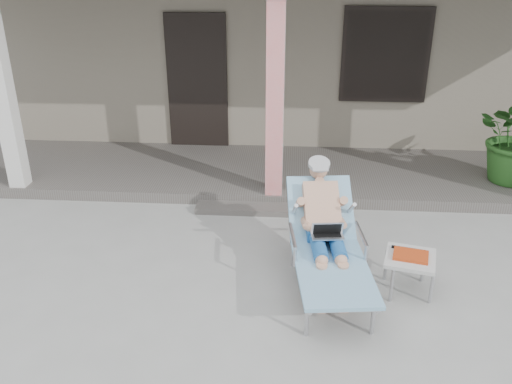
{
  "coord_description": "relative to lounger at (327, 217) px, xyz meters",
  "views": [
    {
      "loc": [
        0.23,
        -4.46,
        3.16
      ],
      "look_at": [
        -0.13,
        0.6,
        0.85
      ],
      "focal_mm": 38.0,
      "sensor_mm": 36.0,
      "label": 1
    }
  ],
  "objects": [
    {
      "name": "ground",
      "position": [
        -0.6,
        -0.33,
        -0.73
      ],
      "size": [
        60.0,
        60.0,
        0.0
      ],
      "primitive_type": "plane",
      "color": "#9E9E99",
      "rests_on": "ground"
    },
    {
      "name": "house",
      "position": [
        -0.6,
        6.17,
        0.94
      ],
      "size": [
        10.4,
        5.4,
        3.3
      ],
      "color": "gray",
      "rests_on": "ground"
    },
    {
      "name": "porch_deck",
      "position": [
        -0.6,
        2.67,
        -0.65
      ],
      "size": [
        10.0,
        2.0,
        0.15
      ],
      "primitive_type": "cube",
      "color": "#605B56",
      "rests_on": "ground"
    },
    {
      "name": "porch_step",
      "position": [
        -0.6,
        1.52,
        -0.69
      ],
      "size": [
        2.0,
        0.3,
        0.07
      ],
      "primitive_type": "cube",
      "color": "#605B56",
      "rests_on": "ground"
    },
    {
      "name": "lounger",
      "position": [
        0.0,
        0.0,
        0.0
      ],
      "size": [
        0.88,
        1.87,
        1.18
      ],
      "rotation": [
        0.0,
        0.0,
        0.11
      ],
      "color": "#B7B7BC",
      "rests_on": "ground"
    },
    {
      "name": "side_table",
      "position": [
        0.82,
        -0.14,
        -0.37
      ],
      "size": [
        0.57,
        0.57,
        0.43
      ],
      "rotation": [
        0.0,
        0.0,
        -0.24
      ],
      "color": "beige",
      "rests_on": "ground"
    }
  ]
}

